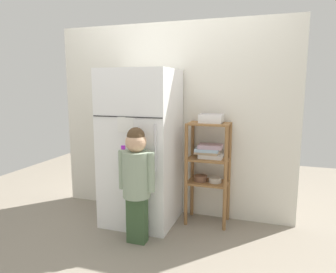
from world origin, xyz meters
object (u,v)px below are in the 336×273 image
(refrigerator, at_px, (141,147))
(fruit_bin, at_px, (212,120))
(child_standing, at_px, (137,174))
(pantry_shelf_unit, at_px, (208,162))

(refrigerator, bearing_deg, fruit_bin, 15.49)
(child_standing, distance_m, pantry_shelf_unit, 0.81)
(child_standing, bearing_deg, fruit_bin, 49.20)
(pantry_shelf_unit, bearing_deg, refrigerator, -165.50)
(child_standing, height_order, pantry_shelf_unit, child_standing)
(refrigerator, xyz_separation_m, fruit_bin, (0.69, 0.19, 0.29))
(child_standing, xyz_separation_m, pantry_shelf_unit, (0.52, 0.62, 0.01))
(child_standing, bearing_deg, pantry_shelf_unit, 49.60)
(pantry_shelf_unit, xyz_separation_m, fruit_bin, (0.02, 0.02, 0.43))
(child_standing, distance_m, fruit_bin, 0.95)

